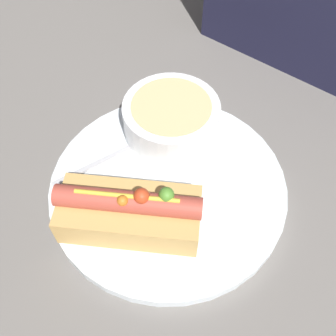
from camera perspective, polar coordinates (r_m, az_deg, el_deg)
name	(u,v)px	position (r m, az deg, el deg)	size (l,w,h in m)	color
ground_plane	(168,190)	(0.47, 0.00, -3.18)	(4.00, 4.00, 0.00)	slate
dinner_plate	(168,187)	(0.47, 0.00, -2.71)	(0.28, 0.28, 0.01)	white
hot_dog	(130,212)	(0.41, -5.51, -6.37)	(0.16, 0.13, 0.07)	tan
soup_bowl	(171,117)	(0.49, 0.47, 7.36)	(0.12, 0.12, 0.05)	white
spoon	(133,145)	(0.49, -5.10, 3.31)	(0.06, 0.14, 0.01)	#B7B7BC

